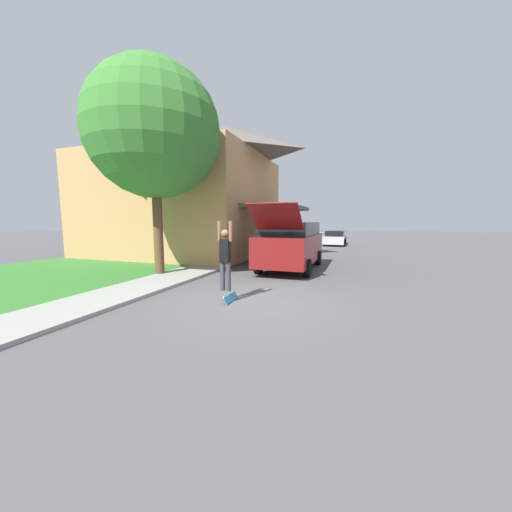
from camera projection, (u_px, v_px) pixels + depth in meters
name	position (u px, v px, depth m)	size (l,w,h in m)	color
ground_plane	(247.00, 299.00, 7.85)	(120.00, 120.00, 0.00)	#49494C
lawn	(154.00, 258.00, 16.11)	(10.00, 80.00, 0.08)	#2D6B28
sidewalk	(224.00, 262.00, 14.65)	(1.80, 80.00, 0.10)	gray
house	(183.00, 184.00, 17.75)	(12.81, 9.39, 8.45)	tan
lawn_tree_near	(154.00, 132.00, 10.53)	(4.90, 4.90, 7.80)	brown
suv_parked	(291.00, 244.00, 12.60)	(2.21, 5.89, 2.74)	maroon
car_down_street	(335.00, 238.00, 25.67)	(1.87, 4.54, 1.28)	#B7B7BC
skateboarder	(225.00, 255.00, 7.41)	(0.41, 0.21, 1.83)	#38383D
skateboard	(231.00, 298.00, 7.55)	(0.18, 0.77, 0.24)	#236B99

